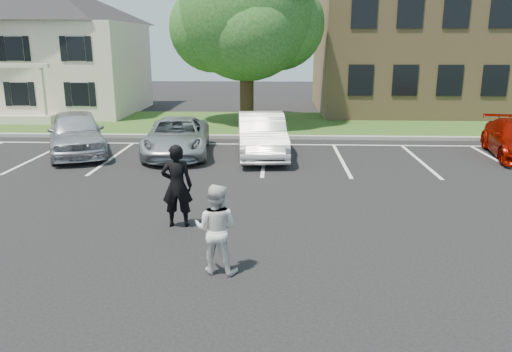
{
  "coord_description": "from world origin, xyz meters",
  "views": [
    {
      "loc": [
        0.46,
        -9.7,
        4.14
      ],
      "look_at": [
        0.0,
        1.0,
        1.25
      ],
      "focal_mm": 35.0,
      "sensor_mm": 36.0,
      "label": 1
    }
  ],
  "objects_px": {
    "car_silver_west": "(76,133)",
    "car_white_sedan": "(262,135)",
    "tree": "(248,16)",
    "car_silver_minivan": "(177,137)",
    "man_black_suit": "(177,186)",
    "man_white_shirt": "(216,229)",
    "house": "(49,47)",
    "office_building": "(503,41)"
  },
  "relations": [
    {
      "from": "house",
      "to": "office_building",
      "type": "xyz_separation_m",
      "value": [
        27.0,
        2.02,
        0.33
      ]
    },
    {
      "from": "house",
      "to": "man_white_shirt",
      "type": "xyz_separation_m",
      "value": [
        12.36,
        -21.2,
        -2.99
      ]
    },
    {
      "from": "car_white_sedan",
      "to": "tree",
      "type": "bearing_deg",
      "value": 91.78
    },
    {
      "from": "car_silver_west",
      "to": "man_black_suit",
      "type": "bearing_deg",
      "value": -77.96
    },
    {
      "from": "man_white_shirt",
      "to": "car_silver_minivan",
      "type": "height_order",
      "value": "man_white_shirt"
    },
    {
      "from": "office_building",
      "to": "car_silver_minivan",
      "type": "xyz_separation_m",
      "value": [
        -17.3,
        -13.38,
        -3.47
      ]
    },
    {
      "from": "man_black_suit",
      "to": "car_silver_west",
      "type": "height_order",
      "value": "man_black_suit"
    },
    {
      "from": "house",
      "to": "office_building",
      "type": "distance_m",
      "value": 27.08
    },
    {
      "from": "tree",
      "to": "car_silver_west",
      "type": "height_order",
      "value": "tree"
    },
    {
      "from": "car_silver_west",
      "to": "car_white_sedan",
      "type": "xyz_separation_m",
      "value": [
        7.0,
        -0.01,
        -0.03
      ]
    },
    {
      "from": "house",
      "to": "car_silver_minivan",
      "type": "relative_size",
      "value": 2.08
    },
    {
      "from": "tree",
      "to": "car_silver_west",
      "type": "distance_m",
      "value": 10.63
    },
    {
      "from": "office_building",
      "to": "car_white_sedan",
      "type": "bearing_deg",
      "value": -136.37
    },
    {
      "from": "office_building",
      "to": "car_silver_west",
      "type": "relative_size",
      "value": 4.62
    },
    {
      "from": "man_black_suit",
      "to": "car_silver_west",
      "type": "bearing_deg",
      "value": -57.46
    },
    {
      "from": "house",
      "to": "tree",
      "type": "height_order",
      "value": "tree"
    },
    {
      "from": "office_building",
      "to": "man_white_shirt",
      "type": "bearing_deg",
      "value": -122.22
    },
    {
      "from": "tree",
      "to": "car_silver_west",
      "type": "relative_size",
      "value": 1.81
    },
    {
      "from": "house",
      "to": "car_white_sedan",
      "type": "xyz_separation_m",
      "value": [
        12.89,
        -11.43,
        -3.04
      ]
    },
    {
      "from": "tree",
      "to": "man_black_suit",
      "type": "relative_size",
      "value": 4.55
    },
    {
      "from": "man_white_shirt",
      "to": "man_black_suit",
      "type": "bearing_deg",
      "value": -52.47
    },
    {
      "from": "house",
      "to": "car_silver_minivan",
      "type": "xyz_separation_m",
      "value": [
        9.7,
        -11.36,
        -3.14
      ]
    },
    {
      "from": "house",
      "to": "man_white_shirt",
      "type": "height_order",
      "value": "house"
    },
    {
      "from": "tree",
      "to": "man_black_suit",
      "type": "xyz_separation_m",
      "value": [
        -0.79,
        -14.9,
        -4.38
      ]
    },
    {
      "from": "tree",
      "to": "car_white_sedan",
      "type": "bearing_deg",
      "value": -83.06
    },
    {
      "from": "tree",
      "to": "man_white_shirt",
      "type": "height_order",
      "value": "tree"
    },
    {
      "from": "car_silver_west",
      "to": "tree",
      "type": "bearing_deg",
      "value": 27.32
    },
    {
      "from": "tree",
      "to": "man_white_shirt",
      "type": "bearing_deg",
      "value": -88.73
    },
    {
      "from": "man_black_suit",
      "to": "man_white_shirt",
      "type": "height_order",
      "value": "man_black_suit"
    },
    {
      "from": "house",
      "to": "man_black_suit",
      "type": "height_order",
      "value": "house"
    },
    {
      "from": "tree",
      "to": "car_silver_minivan",
      "type": "relative_size",
      "value": 1.78
    },
    {
      "from": "man_white_shirt",
      "to": "car_silver_minivan",
      "type": "relative_size",
      "value": 0.34
    },
    {
      "from": "man_white_shirt",
      "to": "car_silver_west",
      "type": "xyz_separation_m",
      "value": [
        -6.47,
        9.78,
        -0.02
      ]
    },
    {
      "from": "car_silver_west",
      "to": "house",
      "type": "bearing_deg",
      "value": 93.88
    },
    {
      "from": "house",
      "to": "man_white_shirt",
      "type": "relative_size",
      "value": 6.11
    },
    {
      "from": "car_silver_minivan",
      "to": "office_building",
      "type": "bearing_deg",
      "value": 31.63
    },
    {
      "from": "office_building",
      "to": "man_white_shirt",
      "type": "height_order",
      "value": "office_building"
    },
    {
      "from": "house",
      "to": "tree",
      "type": "xyz_separation_m",
      "value": [
        11.98,
        -3.97,
        1.52
      ]
    },
    {
      "from": "tree",
      "to": "car_silver_minivan",
      "type": "xyz_separation_m",
      "value": [
        -2.28,
        -7.39,
        -4.66
      ]
    },
    {
      "from": "house",
      "to": "car_silver_minivan",
      "type": "height_order",
      "value": "house"
    },
    {
      "from": "tree",
      "to": "house",
      "type": "bearing_deg",
      "value": 161.67
    },
    {
      "from": "man_white_shirt",
      "to": "office_building",
      "type": "bearing_deg",
      "value": -111.36
    }
  ]
}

